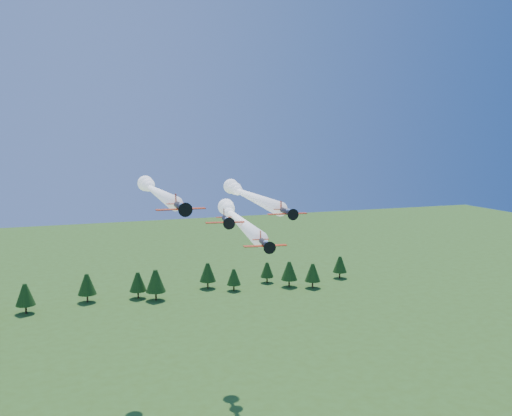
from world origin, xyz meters
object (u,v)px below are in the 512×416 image
object	(u,v)px
plane_lead	(236,218)
plane_right	(246,194)
plane_slot	(226,220)
plane_left	(155,191)

from	to	relation	value
plane_lead	plane_right	bearing A→B (deg)	69.43
plane_slot	plane_right	bearing A→B (deg)	72.33
plane_left	plane_slot	size ratio (longest dim) A/B	6.13
plane_lead	plane_right	xyz separation A→B (m)	(5.81, 10.27, 3.45)
plane_lead	plane_slot	bearing A→B (deg)	-107.19
plane_right	plane_slot	size ratio (longest dim) A/B	6.33
plane_lead	plane_left	xyz separation A→B (m)	(-13.97, 11.68, 4.77)
plane_lead	plane_slot	world-z (taller)	plane_slot
plane_slot	plane_lead	bearing A→B (deg)	74.02
plane_lead	plane_left	world-z (taller)	plane_left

